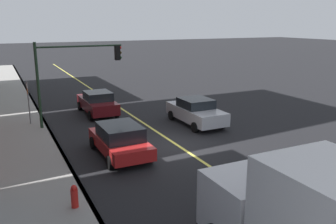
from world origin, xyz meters
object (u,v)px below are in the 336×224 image
at_px(car_maroon, 97,103).
at_px(traffic_light_mast, 74,67).
at_px(car_silver, 196,111).
at_px(fire_hydrant, 75,198).
at_px(car_red, 120,140).
at_px(street_sign_post, 28,100).

height_order(car_maroon, traffic_light_mast, traffic_light_mast).
relative_size(car_maroon, car_silver, 1.02).
bearing_deg(car_maroon, fire_hydrant, 161.56).
xyz_separation_m(car_red, traffic_light_mast, (5.82, 0.72, 2.76)).
bearing_deg(car_red, street_sign_post, 25.36).
bearing_deg(car_red, car_silver, -62.64).
relative_size(car_silver, fire_hydrant, 4.81).
distance_m(car_red, street_sign_post, 7.77).
height_order(traffic_light_mast, street_sign_post, traffic_light_mast).
bearing_deg(fire_hydrant, car_silver, -50.61).
distance_m(car_maroon, car_red, 8.23).
height_order(traffic_light_mast, fire_hydrant, traffic_light_mast).
distance_m(car_silver, street_sign_post, 10.03).
relative_size(car_red, fire_hydrant, 4.59).
relative_size(car_maroon, car_red, 1.07).
height_order(car_maroon, fire_hydrant, car_maroon).
relative_size(car_maroon, traffic_light_mast, 0.91).
distance_m(car_silver, traffic_light_mast, 7.67).
bearing_deg(car_red, traffic_light_mast, 7.08).
distance_m(car_red, fire_hydrant, 5.22).
distance_m(car_maroon, car_silver, 6.98).
bearing_deg(street_sign_post, car_maroon, -75.20).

